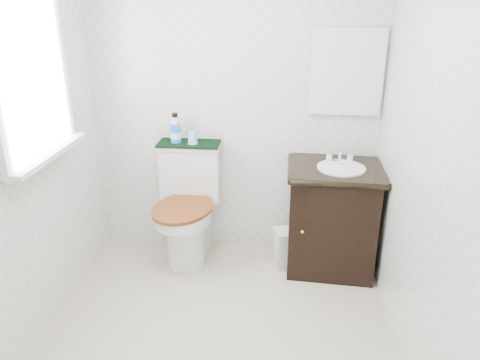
% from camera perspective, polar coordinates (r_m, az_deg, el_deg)
% --- Properties ---
extents(floor, '(2.40, 2.40, 0.00)m').
position_cam_1_polar(floor, '(3.06, -3.13, -18.58)').
color(floor, '#ADA08B').
rests_on(floor, ground).
extents(wall_back, '(2.40, 0.00, 2.40)m').
position_cam_1_polar(wall_back, '(3.60, -0.62, 9.33)').
color(wall_back, silver).
rests_on(wall_back, ground).
extents(wall_front, '(2.40, 0.00, 2.40)m').
position_cam_1_polar(wall_front, '(1.40, -11.73, -12.72)').
color(wall_front, silver).
rests_on(wall_front, ground).
extents(wall_left, '(0.00, 2.40, 2.40)m').
position_cam_1_polar(wall_left, '(2.85, -26.16, 3.60)').
color(wall_left, silver).
rests_on(wall_left, ground).
extents(wall_right, '(0.00, 2.40, 2.40)m').
position_cam_1_polar(wall_right, '(2.53, 21.75, 2.18)').
color(wall_right, silver).
rests_on(wall_right, ground).
extents(window, '(0.02, 0.70, 0.90)m').
position_cam_1_polar(window, '(2.97, -24.34, 11.57)').
color(window, white).
rests_on(window, wall_left).
extents(mirror, '(0.50, 0.02, 0.60)m').
position_cam_1_polar(mirror, '(3.54, 12.90, 12.68)').
color(mirror, silver).
rests_on(mirror, wall_back).
extents(toilet, '(0.53, 0.69, 0.89)m').
position_cam_1_polar(toilet, '(3.70, -6.31, -3.77)').
color(toilet, silver).
rests_on(toilet, floor).
extents(vanity, '(0.69, 0.60, 0.92)m').
position_cam_1_polar(vanity, '(3.58, 11.23, -4.29)').
color(vanity, black).
rests_on(vanity, floor).
extents(trash_bin, '(0.26, 0.23, 0.31)m').
position_cam_1_polar(trash_bin, '(3.65, 5.97, -8.23)').
color(trash_bin, silver).
rests_on(trash_bin, floor).
extents(towel, '(0.48, 0.22, 0.02)m').
position_cam_1_polar(towel, '(3.63, -6.24, 4.45)').
color(towel, black).
rests_on(towel, toilet).
extents(mouthwash_bottle, '(0.08, 0.08, 0.23)m').
position_cam_1_polar(mouthwash_bottle, '(3.61, -7.87, 6.18)').
color(mouthwash_bottle, blue).
rests_on(mouthwash_bottle, towel).
extents(cup, '(0.08, 0.08, 0.09)m').
position_cam_1_polar(cup, '(3.58, -5.81, 5.15)').
color(cup, '#84A7D9').
rests_on(cup, towel).
extents(soap_bar, '(0.07, 0.04, 0.02)m').
position_cam_1_polar(soap_bar, '(3.52, 11.48, 2.32)').
color(soap_bar, '#17626F').
rests_on(soap_bar, vanity).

